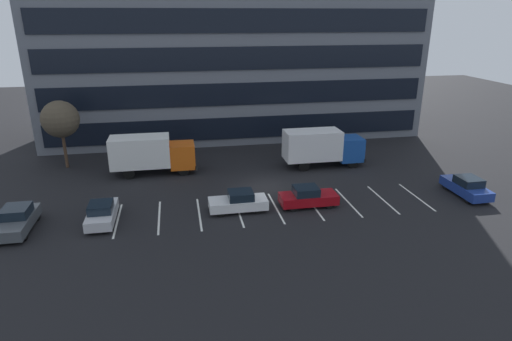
% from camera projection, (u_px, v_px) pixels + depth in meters
% --- Properties ---
extents(ground_plane, '(120.00, 120.00, 0.00)m').
position_uv_depth(ground_plane, '(264.00, 187.00, 35.76)').
color(ground_plane, black).
extents(office_building, '(41.48, 11.80, 21.60)m').
position_uv_depth(office_building, '(233.00, 39.00, 48.70)').
color(office_building, slate).
rests_on(office_building, ground_plane).
extents(lot_markings, '(22.54, 5.40, 0.01)m').
position_uv_depth(lot_markings, '(276.00, 208.00, 31.82)').
color(lot_markings, silver).
rests_on(lot_markings, ground_plane).
extents(box_truck_blue, '(7.42, 2.46, 3.44)m').
position_uv_depth(box_truck_blue, '(322.00, 146.00, 39.94)').
color(box_truck_blue, '#194799').
rests_on(box_truck_blue, ground_plane).
extents(box_truck_orange, '(7.38, 2.44, 3.42)m').
position_uv_depth(box_truck_orange, '(151.00, 153.00, 38.05)').
color(box_truck_orange, '#D85914').
rests_on(box_truck_orange, ground_plane).
extents(sedan_navy, '(1.81, 4.33, 1.55)m').
position_uv_depth(sedan_navy, '(466.00, 187.00, 33.79)').
color(sedan_navy, navy).
rests_on(sedan_navy, ground_plane).
extents(sedan_maroon, '(4.22, 1.77, 1.51)m').
position_uv_depth(sedan_maroon, '(308.00, 197.00, 31.94)').
color(sedan_maroon, maroon).
rests_on(sedan_maroon, ground_plane).
extents(sedan_charcoal, '(1.86, 4.44, 1.59)m').
position_uv_depth(sedan_charcoal, '(17.00, 220.00, 28.26)').
color(sedan_charcoal, '#474C51').
rests_on(sedan_charcoal, ground_plane).
extents(sedan_silver, '(1.73, 4.13, 1.48)m').
position_uv_depth(sedan_silver, '(102.00, 213.00, 29.39)').
color(sedan_silver, silver).
rests_on(sedan_silver, ground_plane).
extents(sedan_white, '(4.18, 1.75, 1.50)m').
position_uv_depth(sedan_white, '(239.00, 202.00, 31.12)').
color(sedan_white, white).
rests_on(sedan_white, ground_plane).
extents(bare_tree, '(3.31, 3.31, 6.21)m').
position_uv_depth(bare_tree, '(60.00, 119.00, 38.73)').
color(bare_tree, '#473323').
rests_on(bare_tree, ground_plane).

